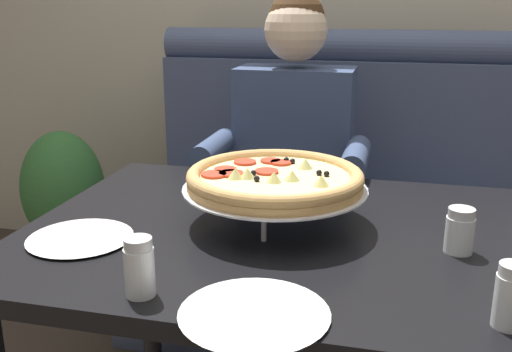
{
  "coord_description": "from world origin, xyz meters",
  "views": [
    {
      "loc": [
        0.24,
        -1.23,
        1.24
      ],
      "look_at": [
        -0.07,
        0.02,
        0.85
      ],
      "focal_mm": 41.13,
      "sensor_mm": 36.0,
      "label": 1
    }
  ],
  "objects_px": {
    "booth_bench": "(328,224)",
    "diner_main": "(289,163)",
    "shaker_pepper_flakes": "(140,271)",
    "plate_near_right": "(80,235)",
    "dining_table": "(284,265)",
    "pizza": "(275,180)",
    "shaker_oregano": "(510,301)",
    "shaker_parmesan": "(459,234)",
    "plate_near_left": "(254,310)",
    "potted_plant": "(64,200)"
  },
  "relations": [
    {
      "from": "booth_bench",
      "to": "diner_main",
      "type": "distance_m",
      "value": 0.42
    },
    {
      "from": "shaker_pepper_flakes",
      "to": "plate_near_right",
      "type": "distance_m",
      "value": 0.31
    },
    {
      "from": "dining_table",
      "to": "pizza",
      "type": "bearing_deg",
      "value": 132.12
    },
    {
      "from": "shaker_pepper_flakes",
      "to": "shaker_oregano",
      "type": "height_order",
      "value": "same"
    },
    {
      "from": "dining_table",
      "to": "shaker_parmesan",
      "type": "relative_size",
      "value": 12.32
    },
    {
      "from": "shaker_parmesan",
      "to": "plate_near_right",
      "type": "distance_m",
      "value": 0.81
    },
    {
      "from": "booth_bench",
      "to": "shaker_pepper_flakes",
      "type": "distance_m",
      "value": 1.35
    },
    {
      "from": "diner_main",
      "to": "pizza",
      "type": "bearing_deg",
      "value": -82.48
    },
    {
      "from": "booth_bench",
      "to": "plate_near_left",
      "type": "xyz_separation_m",
      "value": [
        0.03,
        -1.31,
        0.35
      ]
    },
    {
      "from": "dining_table",
      "to": "shaker_parmesan",
      "type": "distance_m",
      "value": 0.4
    },
    {
      "from": "diner_main",
      "to": "potted_plant",
      "type": "height_order",
      "value": "diner_main"
    },
    {
      "from": "booth_bench",
      "to": "dining_table",
      "type": "bearing_deg",
      "value": -90.0
    },
    {
      "from": "pizza",
      "to": "diner_main",
      "type": "bearing_deg",
      "value": 97.52
    },
    {
      "from": "plate_near_left",
      "to": "diner_main",
      "type": "bearing_deg",
      "value": 97.59
    },
    {
      "from": "plate_near_left",
      "to": "plate_near_right",
      "type": "relative_size",
      "value": 1.11
    },
    {
      "from": "dining_table",
      "to": "potted_plant",
      "type": "height_order",
      "value": "dining_table"
    },
    {
      "from": "shaker_pepper_flakes",
      "to": "plate_near_left",
      "type": "distance_m",
      "value": 0.22
    },
    {
      "from": "shaker_oregano",
      "to": "potted_plant",
      "type": "distance_m",
      "value": 2.09
    },
    {
      "from": "booth_bench",
      "to": "shaker_pepper_flakes",
      "type": "relative_size",
      "value": 13.52
    },
    {
      "from": "pizza",
      "to": "shaker_oregano",
      "type": "bearing_deg",
      "value": -37.9
    },
    {
      "from": "dining_table",
      "to": "diner_main",
      "type": "bearing_deg",
      "value": 99.81
    },
    {
      "from": "pizza",
      "to": "plate_near_left",
      "type": "height_order",
      "value": "pizza"
    },
    {
      "from": "shaker_oregano",
      "to": "plate_near_left",
      "type": "distance_m",
      "value": 0.41
    },
    {
      "from": "pizza",
      "to": "plate_near_right",
      "type": "distance_m",
      "value": 0.45
    },
    {
      "from": "pizza",
      "to": "shaker_parmesan",
      "type": "xyz_separation_m",
      "value": [
        0.41,
        -0.07,
        -0.07
      ]
    },
    {
      "from": "pizza",
      "to": "shaker_oregano",
      "type": "distance_m",
      "value": 0.59
    },
    {
      "from": "dining_table",
      "to": "diner_main",
      "type": "height_order",
      "value": "diner_main"
    },
    {
      "from": "shaker_parmesan",
      "to": "potted_plant",
      "type": "bearing_deg",
      "value": 147.62
    },
    {
      "from": "diner_main",
      "to": "shaker_oregano",
      "type": "bearing_deg",
      "value": -60.86
    },
    {
      "from": "shaker_pepper_flakes",
      "to": "shaker_parmesan",
      "type": "xyz_separation_m",
      "value": [
        0.57,
        0.33,
        -0.01
      ]
    },
    {
      "from": "pizza",
      "to": "shaker_pepper_flakes",
      "type": "bearing_deg",
      "value": -111.23
    },
    {
      "from": "shaker_pepper_flakes",
      "to": "plate_near_right",
      "type": "bearing_deg",
      "value": 139.59
    },
    {
      "from": "shaker_parmesan",
      "to": "shaker_oregano",
      "type": "height_order",
      "value": "shaker_oregano"
    },
    {
      "from": "diner_main",
      "to": "plate_near_left",
      "type": "height_order",
      "value": "diner_main"
    },
    {
      "from": "plate_near_right",
      "to": "potted_plant",
      "type": "xyz_separation_m",
      "value": [
        -0.75,
        1.12,
        -0.36
      ]
    },
    {
      "from": "plate_near_right",
      "to": "booth_bench",
      "type": "bearing_deg",
      "value": 68.66
    },
    {
      "from": "shaker_parmesan",
      "to": "shaker_oregano",
      "type": "bearing_deg",
      "value": -79.49
    },
    {
      "from": "diner_main",
      "to": "shaker_parmesan",
      "type": "bearing_deg",
      "value": -54.49
    },
    {
      "from": "shaker_oregano",
      "to": "diner_main",
      "type": "bearing_deg",
      "value": 119.14
    },
    {
      "from": "dining_table",
      "to": "potted_plant",
      "type": "distance_m",
      "value": 1.53
    },
    {
      "from": "diner_main",
      "to": "plate_near_right",
      "type": "height_order",
      "value": "diner_main"
    },
    {
      "from": "potted_plant",
      "to": "plate_near_left",
      "type": "bearing_deg",
      "value": -48.07
    },
    {
      "from": "dining_table",
      "to": "shaker_pepper_flakes",
      "type": "distance_m",
      "value": 0.44
    },
    {
      "from": "dining_table",
      "to": "plate_near_left",
      "type": "bearing_deg",
      "value": -86.13
    },
    {
      "from": "booth_bench",
      "to": "pizza",
      "type": "relative_size",
      "value": 3.42
    },
    {
      "from": "diner_main",
      "to": "shaker_parmesan",
      "type": "xyz_separation_m",
      "value": [
        0.49,
        -0.69,
        0.07
      ]
    },
    {
      "from": "shaker_parmesan",
      "to": "plate_near_right",
      "type": "relative_size",
      "value": 0.42
    },
    {
      "from": "booth_bench",
      "to": "dining_table",
      "type": "height_order",
      "value": "booth_bench"
    },
    {
      "from": "pizza",
      "to": "plate_near_left",
      "type": "xyz_separation_m",
      "value": [
        0.06,
        -0.43,
        -0.1
      ]
    },
    {
      "from": "diner_main",
      "to": "pizza",
      "type": "distance_m",
      "value": 0.63
    }
  ]
}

